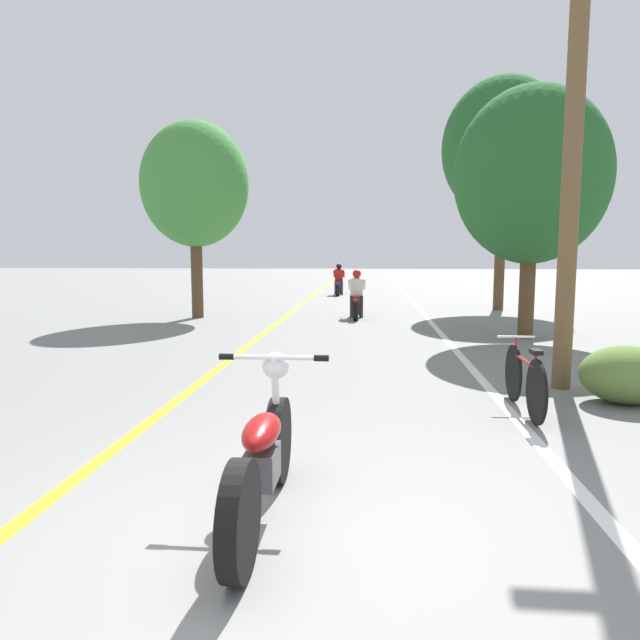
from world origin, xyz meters
TOP-DOWN VIEW (x-y plane):
  - ground_plane at (0.00, 0.00)m, footprint 120.00×120.00m
  - lane_stripe_center at (-1.70, 12.48)m, footprint 0.14×48.00m
  - lane_stripe_edge at (2.26, 12.48)m, footprint 0.14×48.00m
  - utility_pole at (3.22, 4.58)m, footprint 1.10×0.24m
  - roadside_tree_right_near at (3.95, 9.13)m, footprint 3.15×2.84m
  - roadside_tree_right_far at (4.72, 15.23)m, footprint 3.76×3.38m
  - roadside_tree_left at (-4.11, 12.27)m, footprint 2.94×2.64m
  - roadside_bush at (3.74, 3.84)m, footprint 1.10×0.88m
  - motorcycle_foreground at (-0.07, 0.52)m, footprint 0.83×2.04m
  - motorcycle_rider_lead at (0.30, 12.70)m, footprint 0.50×2.12m
  - motorcycle_rider_far at (-0.65, 21.14)m, footprint 0.50×2.05m
  - bicycle_parked at (2.41, 3.36)m, footprint 0.44×1.67m

SIDE VIEW (x-z plane):
  - ground_plane at x=0.00m, z-range 0.00..0.00m
  - lane_stripe_center at x=-1.70m, z-range 0.00..0.01m
  - lane_stripe_edge at x=2.26m, z-range 0.00..0.01m
  - roadside_bush at x=3.74m, z-range 0.00..0.70m
  - bicycle_parked at x=2.41m, z-range -0.03..0.78m
  - motorcycle_foreground at x=-0.07m, z-range -0.09..0.97m
  - motorcycle_rider_far at x=-0.65m, z-range -0.15..1.18m
  - motorcycle_rider_lead at x=0.30m, z-range -0.16..1.18m
  - utility_pole at x=3.22m, z-range 0.09..6.23m
  - roadside_tree_right_near at x=3.95m, z-range 0.77..5.97m
  - roadside_tree_left at x=-4.11m, z-range 0.95..6.29m
  - roadside_tree_right_far at x=4.72m, z-range 1.39..8.54m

